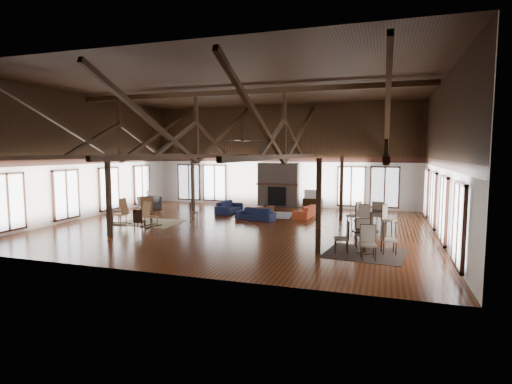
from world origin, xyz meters
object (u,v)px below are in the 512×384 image
(sofa_navy_left, at_px, (229,207))
(coffee_table, at_px, (264,207))
(sofa_navy_front, at_px, (255,214))
(sofa_orange, at_px, (305,211))
(armchair, at_px, (149,203))
(cafe_table_far, at_px, (371,216))
(cafe_table_near, at_px, (365,237))
(tv_console, at_px, (313,203))

(sofa_navy_left, xyz_separation_m, coffee_table, (1.95, -0.08, 0.07))
(sofa_navy_front, distance_m, sofa_orange, 2.63)
(armchair, distance_m, cafe_table_far, 12.37)
(cafe_table_near, xyz_separation_m, tv_console, (-3.39, 9.84, -0.24))
(sofa_orange, relative_size, cafe_table_near, 0.97)
(cafe_table_near, bearing_deg, cafe_table_far, 89.36)
(coffee_table, xyz_separation_m, cafe_table_near, (5.40, -6.63, 0.14))
(armchair, bearing_deg, coffee_table, -58.49)
(coffee_table, xyz_separation_m, tv_console, (2.01, 3.21, -0.09))
(sofa_orange, xyz_separation_m, cafe_table_near, (3.22, -6.53, 0.23))
(cafe_table_near, height_order, cafe_table_far, cafe_table_far)
(sofa_orange, bearing_deg, cafe_table_near, 30.48)
(sofa_navy_front, xyz_separation_m, sofa_orange, (2.07, 1.63, 0.01))
(sofa_navy_front, xyz_separation_m, cafe_table_far, (5.33, -0.71, 0.28))
(sofa_orange, distance_m, cafe_table_near, 7.29)
(armchair, relative_size, cafe_table_far, 0.53)
(tv_console, bearing_deg, sofa_orange, -87.02)
(sofa_navy_left, height_order, tv_console, sofa_navy_left)
(sofa_navy_left, distance_m, cafe_table_far, 7.82)
(sofa_navy_front, xyz_separation_m, coffee_table, (-0.12, 1.73, 0.09))
(sofa_orange, height_order, cafe_table_far, cafe_table_far)
(tv_console, bearing_deg, cafe_table_far, -58.69)
(sofa_navy_front, distance_m, coffee_table, 1.74)
(sofa_navy_left, relative_size, armchair, 1.86)
(sofa_orange, xyz_separation_m, armchair, (-8.90, -0.09, 0.08))
(sofa_orange, height_order, cafe_table_near, cafe_table_near)
(sofa_navy_front, bearing_deg, sofa_orange, 48.84)
(coffee_table, relative_size, cafe_table_far, 0.58)
(coffee_table, bearing_deg, armchair, 161.65)
(sofa_navy_front, relative_size, tv_console, 1.71)
(cafe_table_far, bearing_deg, cafe_table_near, -90.64)
(sofa_navy_front, height_order, cafe_table_near, cafe_table_near)
(sofa_orange, bearing_deg, tv_console, -172.77)
(sofa_navy_left, bearing_deg, coffee_table, -90.81)
(coffee_table, bearing_deg, tv_console, 37.94)
(cafe_table_far, bearing_deg, sofa_navy_front, 172.40)
(sofa_navy_left, relative_size, sofa_orange, 1.06)
(sofa_orange, distance_m, coffee_table, 2.19)
(sofa_navy_front, distance_m, armchair, 7.00)
(sofa_navy_left, distance_m, tv_console, 5.05)
(cafe_table_near, bearing_deg, armchair, 151.99)
(coffee_table, distance_m, tv_console, 3.79)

